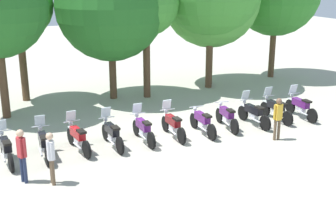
% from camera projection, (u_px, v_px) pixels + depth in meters
% --- Properties ---
extents(ground_plane, '(80.00, 80.00, 0.00)m').
position_uv_depth(ground_plane, '(173.00, 137.00, 17.83)').
color(ground_plane, '#ADA899').
extents(motorcycle_0, '(0.62, 2.19, 1.37)m').
position_uv_depth(motorcycle_0, '(6.00, 149.00, 15.31)').
color(motorcycle_0, black).
rests_on(motorcycle_0, ground_plane).
extents(motorcycle_1, '(0.62, 2.19, 1.37)m').
position_uv_depth(motorcycle_1, '(44.00, 143.00, 15.79)').
color(motorcycle_1, black).
rests_on(motorcycle_1, ground_plane).
extents(motorcycle_2, '(0.62, 2.19, 1.37)m').
position_uv_depth(motorcycle_2, '(78.00, 137.00, 16.35)').
color(motorcycle_2, black).
rests_on(motorcycle_2, ground_plane).
extents(motorcycle_3, '(0.62, 2.19, 1.37)m').
position_uv_depth(motorcycle_3, '(112.00, 133.00, 16.74)').
color(motorcycle_3, black).
rests_on(motorcycle_3, ground_plane).
extents(motorcycle_4, '(0.62, 2.19, 1.37)m').
position_uv_depth(motorcycle_4, '(143.00, 129.00, 17.24)').
color(motorcycle_4, black).
rests_on(motorcycle_4, ground_plane).
extents(motorcycle_5, '(0.62, 2.19, 1.37)m').
position_uv_depth(motorcycle_5, '(173.00, 124.00, 17.72)').
color(motorcycle_5, black).
rests_on(motorcycle_5, ground_plane).
extents(motorcycle_6, '(0.62, 2.19, 0.99)m').
position_uv_depth(motorcycle_6, '(202.00, 122.00, 18.10)').
color(motorcycle_6, black).
rests_on(motorcycle_6, ground_plane).
extents(motorcycle_7, '(0.69, 2.18, 0.99)m').
position_uv_depth(motorcycle_7, '(227.00, 116.00, 18.75)').
color(motorcycle_7, black).
rests_on(motorcycle_7, ground_plane).
extents(motorcycle_8, '(0.62, 2.19, 1.37)m').
position_uv_depth(motorcycle_8, '(253.00, 113.00, 19.13)').
color(motorcycle_8, black).
rests_on(motorcycle_8, ground_plane).
extents(motorcycle_9, '(0.62, 2.19, 1.37)m').
position_uv_depth(motorcycle_9, '(276.00, 109.00, 19.71)').
color(motorcycle_9, black).
rests_on(motorcycle_9, ground_plane).
extents(motorcycle_10, '(0.62, 2.19, 1.37)m').
position_uv_depth(motorcycle_10, '(300.00, 106.00, 20.08)').
color(motorcycle_10, black).
rests_on(motorcycle_10, ground_plane).
extents(person_0, '(0.30, 0.39, 1.72)m').
position_uv_depth(person_0, '(22.00, 152.00, 13.75)').
color(person_0, '#232D4C').
rests_on(person_0, ground_plane).
extents(person_1, '(0.41, 0.24, 1.66)m').
position_uv_depth(person_1, '(278.00, 116.00, 17.29)').
color(person_1, brown).
rests_on(person_1, ground_plane).
extents(person_2, '(0.22, 0.40, 1.66)m').
position_uv_depth(person_2, '(51.00, 155.00, 13.65)').
color(person_2, brown).
rests_on(person_2, ground_plane).
extents(tree_2, '(3.35, 3.35, 6.39)m').
position_uv_depth(tree_2, '(17.00, 5.00, 21.56)').
color(tree_2, brown).
rests_on(tree_2, ground_plane).
extents(tree_3, '(5.34, 5.34, 7.30)m').
position_uv_depth(tree_3, '(110.00, 6.00, 21.94)').
color(tree_3, brown).
rests_on(tree_3, ground_plane).
extents(tree_4, '(3.23, 3.23, 6.36)m').
position_uv_depth(tree_4, '(146.00, 4.00, 22.16)').
color(tree_4, brown).
rests_on(tree_4, ground_plane).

